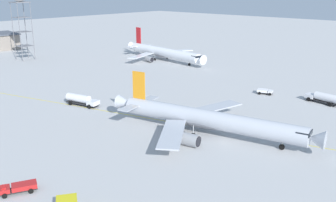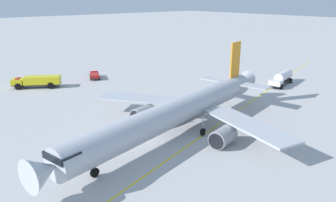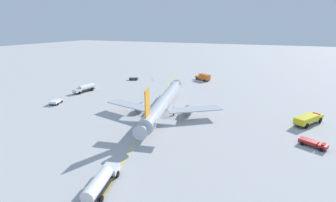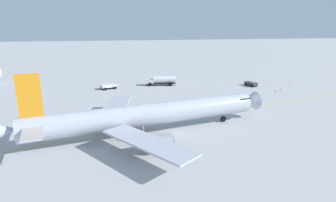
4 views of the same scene
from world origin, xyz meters
name	(u,v)px [view 3 (image 3 of 4)]	position (x,y,z in m)	size (l,w,h in m)	color
ground_plane	(171,108)	(0.00, 0.00, 0.00)	(600.00, 600.00, 0.00)	#B2B2B2
airliner_main	(164,103)	(-5.26, 0.30, 3.18)	(45.61, 33.64, 11.49)	#B2B7C1
baggage_truck_truck	(134,79)	(30.98, 32.14, 0.72)	(2.86, 4.42, 1.22)	#232326
fuel_tanker_truck	(85,88)	(4.67, 38.60, 1.58)	(9.38, 3.80, 2.87)	#232326
catering_truck_truck	(203,77)	(43.16, 1.12, 1.67)	(6.52, 8.25, 3.10)	#232326
pushback_tug_truck	(56,102)	(-11.42, 36.79, 0.80)	(4.88, 3.85, 1.30)	#232326
ops_pickup_truck	(313,143)	(-12.13, -37.61, 0.81)	(4.13, 5.76, 1.41)	#232326
fire_tender_truck	(308,119)	(1.41, -38.10, 1.53)	(9.89, 7.87, 2.50)	#232326
fuel_tanker_truck_extra	(100,181)	(-41.42, -4.93, 1.58)	(9.77, 4.47, 2.87)	#232326
taxiway_centreline	(156,106)	(-0.70, 5.05, 0.00)	(146.04, 39.85, 0.01)	yellow
safety_cone_near	(152,80)	(33.89, 23.55, 0.28)	(0.36, 0.36, 0.55)	orange
safety_cone_mid	(152,78)	(36.59, 25.17, 0.28)	(0.36, 0.36, 0.55)	orange
safety_cone_far	(151,76)	(41.87, 28.33, 0.28)	(0.36, 0.36, 0.55)	orange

